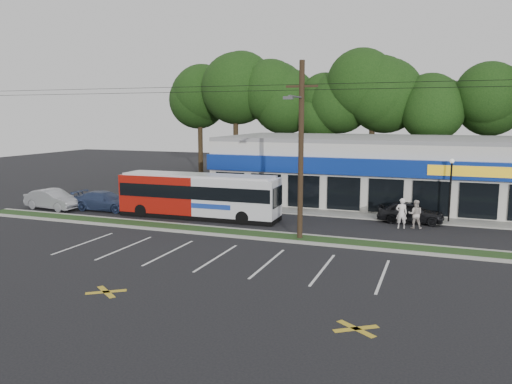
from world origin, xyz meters
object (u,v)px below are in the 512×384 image
object	(u,v)px
lamp_post	(451,183)
car_blue	(105,201)
metrobus	(199,195)
utility_pole	(298,145)
pedestrian_a	(401,213)
car_silver	(53,199)
pedestrian_b	(415,214)
car_dark	(411,212)

from	to	relation	value
lamp_post	car_blue	distance (m)	24.46
metrobus	car_blue	bearing A→B (deg)	178.57
metrobus	car_blue	distance (m)	7.86
utility_pole	car_blue	distance (m)	16.90
lamp_post	pedestrian_a	world-z (taller)	lamp_post
utility_pole	metrobus	size ratio (longest dim) A/B	4.39
car_silver	car_blue	xyz separation A→B (m)	(4.00, 0.99, -0.05)
car_blue	pedestrian_a	xyz separation A→B (m)	(21.19, 1.51, 0.25)
lamp_post	pedestrian_b	world-z (taller)	lamp_post
pedestrian_a	pedestrian_b	bearing A→B (deg)	-169.49
car_dark	pedestrian_a	world-z (taller)	pedestrian_a
pedestrian_b	car_silver	bearing A→B (deg)	2.85
car_blue	pedestrian_a	distance (m)	21.24
lamp_post	metrobus	distance (m)	16.78
metrobus	pedestrian_a	bearing A→B (deg)	4.88
metrobus	car_blue	world-z (taller)	metrobus
car_silver	lamp_post	bearing A→B (deg)	-73.47
metrobus	car_silver	size ratio (longest dim) A/B	2.48
car_silver	car_blue	bearing A→B (deg)	-70.32
metrobus	pedestrian_b	bearing A→B (deg)	5.90
car_silver	metrobus	bearing A→B (deg)	-79.35
metrobus	car_silver	bearing A→B (deg)	-176.68
car_blue	pedestrian_a	world-z (taller)	pedestrian_a
lamp_post	car_blue	size ratio (longest dim) A/B	0.87
utility_pole	lamp_post	world-z (taller)	utility_pole
car_silver	pedestrian_b	world-z (taller)	pedestrian_b
lamp_post	metrobus	xyz separation A→B (m)	(-16.19, -4.30, -1.06)
utility_pole	car_silver	world-z (taller)	utility_pole
lamp_post	car_blue	world-z (taller)	lamp_post
utility_pole	metrobus	distance (m)	9.57
pedestrian_b	utility_pole	bearing A→B (deg)	37.91
car_blue	car_dark	bearing A→B (deg)	-81.77
metrobus	lamp_post	bearing A→B (deg)	13.36
metrobus	pedestrian_b	world-z (taller)	metrobus
car_dark	pedestrian_a	bearing A→B (deg)	167.27
lamp_post	car_dark	xyz separation A→B (m)	(-2.37, -0.84, -1.95)
lamp_post	utility_pole	bearing A→B (deg)	-136.05
utility_pole	car_silver	size ratio (longest dim) A/B	10.91
utility_pole	pedestrian_a	distance (m)	8.62
car_silver	pedestrian_b	xyz separation A→B (m)	(26.00, 2.85, 0.15)
utility_pole	lamp_post	xyz separation A→B (m)	(8.17, 7.87, -2.74)
lamp_post	metrobus	world-z (taller)	lamp_post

